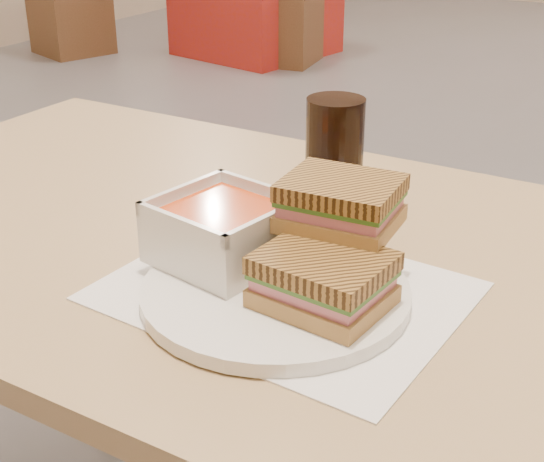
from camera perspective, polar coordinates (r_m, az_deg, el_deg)
The scene contains 9 objects.
main_table at distance 0.99m, azimuth -2.32°, elevation -6.21°, with size 1.21×0.71×0.75m.
tray_liner at distance 0.81m, azimuth 0.89°, elevation -4.46°, with size 0.37×0.30×0.00m.
plate at distance 0.79m, azimuth 0.24°, elevation -4.52°, with size 0.28×0.28×0.01m.
soup_bowl at distance 0.83m, azimuth -3.57°, elevation -0.11°, with size 0.15×0.15×0.07m.
panini_lower at distance 0.75m, azimuth 3.79°, elevation -3.60°, with size 0.13×0.11×0.05m.
panini_upper at distance 0.79m, azimuth 5.08°, elevation 2.05°, with size 0.12×0.10×0.05m.
cola_glass at distance 0.96m, azimuth 4.59°, elevation 5.28°, with size 0.07×0.07×0.15m.
bg_chair_0l at distance 5.50m, azimuth -14.60°, elevation 15.01°, with size 0.54×0.54×0.48m.
bg_chair_0r at distance 5.07m, azimuth 0.85°, elevation 14.87°, with size 0.47×0.47×0.46m.
Camera 1 is at (0.36, -2.61, 1.15)m, focal length 51.14 mm.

